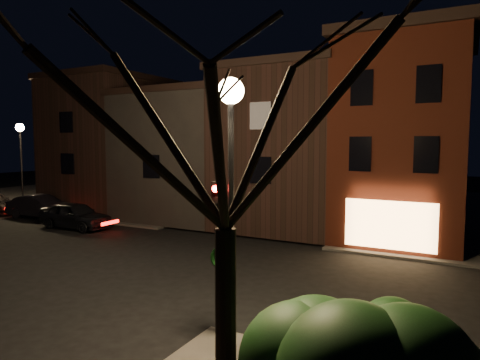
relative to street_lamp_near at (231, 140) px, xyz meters
name	(u,v)px	position (x,y,z in m)	size (l,w,h in m)	color
ground	(174,262)	(-6.20, 6.00, -5.18)	(120.00, 120.00, 0.00)	black
sidewalk_far_left	(136,191)	(-26.20, 26.00, -5.12)	(30.00, 30.00, 0.12)	#2D2B28
corner_building	(405,138)	(1.80, 15.47, 0.22)	(6.50, 8.50, 10.50)	#49180D
row_building_a	(295,148)	(-4.70, 16.50, -0.34)	(7.30, 10.30, 9.40)	black
row_building_b	(198,154)	(-11.95, 16.50, -0.85)	(7.80, 10.30, 8.40)	black
row_building_c	(121,144)	(-19.20, 16.50, -0.09)	(7.30, 10.30, 9.90)	black
street_lamp_near	(231,140)	(0.00, 0.00, 0.00)	(0.60, 0.60, 6.48)	black
street_lamp_far	(20,142)	(-25.20, 12.20, 0.00)	(0.60, 0.60, 6.48)	black
traffic_signal	(220,235)	(-0.60, 0.49, -2.37)	(0.58, 0.38, 4.05)	black
bare_tree_right	(225,79)	(1.30, -2.50, 0.97)	(6.40, 6.40, 8.50)	black
parked_car_a	(75,215)	(-15.85, 9.09, -4.37)	(1.90, 4.72, 1.61)	black
parked_car_b	(41,207)	(-20.85, 10.48, -4.39)	(1.67, 4.80, 1.58)	black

